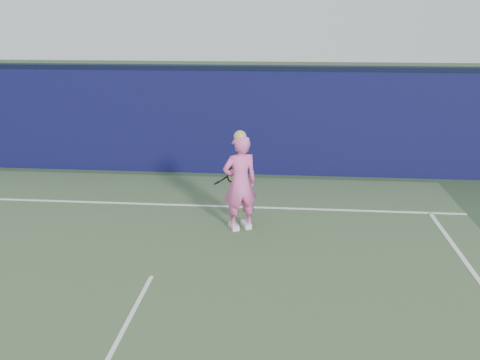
# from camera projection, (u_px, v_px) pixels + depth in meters

# --- Properties ---
(ground) EXTENTS (80.00, 80.00, 0.00)m
(ground) POSITION_uv_depth(u_px,v_px,m) (132.00, 314.00, 6.59)
(ground) COLOR #2E472B
(ground) RESTS_ON ground
(backstop_wall) EXTENTS (24.00, 0.40, 2.50)m
(backstop_wall) POSITION_uv_depth(u_px,v_px,m) (206.00, 122.00, 12.37)
(backstop_wall) COLOR #0E0E3E
(backstop_wall) RESTS_ON ground
(wall_cap) EXTENTS (24.00, 0.42, 0.10)m
(wall_cap) POSITION_uv_depth(u_px,v_px,m) (205.00, 67.00, 11.97)
(wall_cap) COLOR black
(wall_cap) RESTS_ON backstop_wall
(player) EXTENTS (0.75, 0.64, 1.82)m
(player) POSITION_uv_depth(u_px,v_px,m) (240.00, 182.00, 9.01)
(player) COLOR pink
(player) RESTS_ON ground
(racket) EXTENTS (0.39, 0.41, 0.29)m
(racket) POSITION_uv_depth(u_px,v_px,m) (230.00, 176.00, 9.45)
(racket) COLOR black
(racket) RESTS_ON ground
(court_lines) EXTENTS (11.00, 12.04, 0.01)m
(court_lines) POSITION_uv_depth(u_px,v_px,m) (124.00, 328.00, 6.27)
(court_lines) COLOR white
(court_lines) RESTS_ON court_surface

